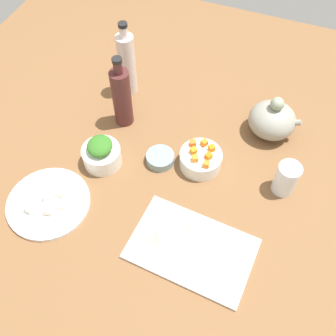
% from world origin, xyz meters
% --- Properties ---
extents(tabletop, '(1.90, 1.90, 0.03)m').
position_xyz_m(tabletop, '(0.00, 0.00, 0.01)').
color(tabletop, brown).
rests_on(tabletop, ground).
extents(cutting_board, '(0.35, 0.23, 0.01)m').
position_xyz_m(cutting_board, '(0.15, -0.20, 0.03)').
color(cutting_board, silver).
rests_on(cutting_board, tabletop).
extents(plate_tofu, '(0.25, 0.25, 0.01)m').
position_xyz_m(plate_tofu, '(-0.29, -0.22, 0.04)').
color(plate_tofu, white).
rests_on(plate_tofu, tabletop).
extents(bowl_greens, '(0.12, 0.12, 0.06)m').
position_xyz_m(bowl_greens, '(-0.21, -0.02, 0.06)').
color(bowl_greens, white).
rests_on(bowl_greens, tabletop).
extents(bowl_carrots, '(0.13, 0.13, 0.05)m').
position_xyz_m(bowl_carrots, '(0.08, 0.08, 0.06)').
color(bowl_carrots, white).
rests_on(bowl_carrots, tabletop).
extents(bowl_small_side, '(0.09, 0.09, 0.03)m').
position_xyz_m(bowl_small_side, '(-0.05, 0.05, 0.05)').
color(bowl_small_side, gray).
rests_on(bowl_small_side, tabletop).
extents(teapot, '(0.17, 0.15, 0.15)m').
position_xyz_m(teapot, '(0.25, 0.30, 0.09)').
color(teapot, gray).
rests_on(teapot, tabletop).
extents(bottle_0, '(0.06, 0.06, 0.27)m').
position_xyz_m(bottle_0, '(-0.23, 0.17, 0.14)').
color(bottle_0, '#4D2423').
rests_on(bottle_0, tabletop).
extents(bottle_1, '(0.06, 0.06, 0.28)m').
position_xyz_m(bottle_1, '(-0.27, 0.31, 0.15)').
color(bottle_1, silver).
rests_on(bottle_1, tabletop).
extents(drinking_glass_0, '(0.07, 0.07, 0.11)m').
position_xyz_m(drinking_glass_0, '(0.34, 0.09, 0.08)').
color(drinking_glass_0, white).
rests_on(drinking_glass_0, tabletop).
extents(carrot_cube_0, '(0.02, 0.02, 0.02)m').
position_xyz_m(carrot_cube_0, '(0.07, 0.05, 0.09)').
color(carrot_cube_0, orange).
rests_on(carrot_cube_0, bowl_carrots).
extents(carrot_cube_1, '(0.02, 0.02, 0.02)m').
position_xyz_m(carrot_cube_1, '(0.07, 0.12, 0.09)').
color(carrot_cube_1, orange).
rests_on(carrot_cube_1, bowl_carrots).
extents(carrot_cube_2, '(0.03, 0.03, 0.02)m').
position_xyz_m(carrot_cube_2, '(0.10, 0.11, 0.09)').
color(carrot_cube_2, orange).
rests_on(carrot_cube_2, bowl_carrots).
extents(carrot_cube_3, '(0.02, 0.02, 0.02)m').
position_xyz_m(carrot_cube_3, '(0.05, 0.08, 0.09)').
color(carrot_cube_3, orange).
rests_on(carrot_cube_3, bowl_carrots).
extents(carrot_cube_4, '(0.02, 0.02, 0.02)m').
position_xyz_m(carrot_cube_4, '(0.04, 0.11, 0.09)').
color(carrot_cube_4, orange).
rests_on(carrot_cube_4, bowl_carrots).
extents(carrot_cube_5, '(0.02, 0.02, 0.02)m').
position_xyz_m(carrot_cube_5, '(0.10, 0.08, 0.09)').
color(carrot_cube_5, orange).
rests_on(carrot_cube_5, bowl_carrots).
extents(carrot_cube_6, '(0.02, 0.02, 0.02)m').
position_xyz_m(carrot_cube_6, '(0.11, 0.05, 0.09)').
color(carrot_cube_6, orange).
rests_on(carrot_cube_6, bowl_carrots).
extents(chopped_greens_mound, '(0.10, 0.10, 0.04)m').
position_xyz_m(chopped_greens_mound, '(-0.21, -0.02, 0.11)').
color(chopped_greens_mound, '#326E22').
rests_on(chopped_greens_mound, bowl_greens).
extents(tofu_cube_0, '(0.03, 0.03, 0.02)m').
position_xyz_m(tofu_cube_0, '(-0.30, -0.21, 0.05)').
color(tofu_cube_0, white).
rests_on(tofu_cube_0, plate_tofu).
extents(tofu_cube_1, '(0.03, 0.03, 0.02)m').
position_xyz_m(tofu_cube_1, '(-0.27, -0.25, 0.05)').
color(tofu_cube_1, '#F4E0CA').
rests_on(tofu_cube_1, plate_tofu).
extents(tofu_cube_2, '(0.02, 0.02, 0.02)m').
position_xyz_m(tofu_cube_2, '(-0.33, -0.26, 0.05)').
color(tofu_cube_2, white).
rests_on(tofu_cube_2, plate_tofu).
extents(tofu_cube_3, '(0.02, 0.02, 0.02)m').
position_xyz_m(tofu_cube_3, '(-0.27, -0.18, 0.05)').
color(tofu_cube_3, white).
rests_on(tofu_cube_3, plate_tofu).
extents(tofu_cube_4, '(0.03, 0.03, 0.02)m').
position_xyz_m(tofu_cube_4, '(-0.24, -0.21, 0.05)').
color(tofu_cube_4, white).
rests_on(tofu_cube_4, plate_tofu).
extents(dumpling_0, '(0.08, 0.08, 0.03)m').
position_xyz_m(dumpling_0, '(0.19, -0.18, 0.05)').
color(dumpling_0, beige).
rests_on(dumpling_0, cutting_board).
extents(dumpling_1, '(0.08, 0.08, 0.03)m').
position_xyz_m(dumpling_1, '(0.06, -0.21, 0.05)').
color(dumpling_1, beige).
rests_on(dumpling_1, cutting_board).
extents(dumpling_2, '(0.08, 0.08, 0.02)m').
position_xyz_m(dumpling_2, '(0.08, -0.16, 0.05)').
color(dumpling_2, beige).
rests_on(dumpling_2, cutting_board).
extents(dumpling_3, '(0.08, 0.07, 0.02)m').
position_xyz_m(dumpling_3, '(0.16, -0.23, 0.05)').
color(dumpling_3, beige).
rests_on(dumpling_3, cutting_board).
extents(dumpling_4, '(0.08, 0.07, 0.03)m').
position_xyz_m(dumpling_4, '(0.14, -0.16, 0.05)').
color(dumpling_4, beige).
rests_on(dumpling_4, cutting_board).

